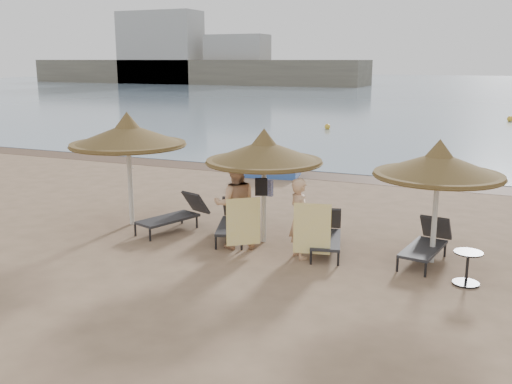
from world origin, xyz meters
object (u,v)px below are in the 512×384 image
lounger_near_right (326,233)px  person_right (300,212)px  palapa_center (264,152)px  palapa_right (439,165)px  lounger_near_left (233,220)px  lounger_far_left (176,214)px  person_left (235,197)px  pedal_boat (271,167)px  palapa_left (128,135)px  lounger_far_right (427,243)px  side_table (467,269)px

lounger_near_right → person_right: size_ratio=0.97×
palapa_center → palapa_right: (3.70, 0.09, -0.04)m
lounger_near_left → lounger_far_left: bearing=163.1°
person_left → person_right: person_left is taller
palapa_right → person_right: size_ratio=1.30×
pedal_boat → lounger_far_left: bearing=-96.5°
palapa_center → lounger_near_right: size_ratio=1.36×
lounger_far_left → lounger_near_right: size_ratio=1.03×
palapa_left → lounger_far_left: bearing=2.2°
lounger_near_right → lounger_far_right: (2.10, 0.18, 0.00)m
person_right → palapa_right: bearing=-118.9°
palapa_left → person_left: palapa_left is taller
lounger_far_right → pedal_boat: size_ratio=0.93×
person_left → palapa_left: bearing=-38.6°
person_left → person_right: bearing=149.2°
pedal_boat → person_left: bearing=-82.8°
palapa_left → palapa_right: 7.31m
side_table → lounger_near_right: bearing=162.9°
palapa_right → pedal_boat: size_ratio=1.25×
lounger_near_right → side_table: 3.09m
person_left → person_right: (1.52, -0.09, -0.15)m
palapa_left → person_right: size_ratio=1.45×
person_left → pedal_boat: 8.01m
lounger_far_left → lounger_far_right: (5.91, 0.14, -0.01)m
lounger_near_right → person_right: person_right is taller
person_right → pedal_boat: bearing=-20.2°
person_right → lounger_far_right: bearing=-115.9°
lounger_far_right → person_right: bearing=-150.6°
palapa_left → person_right: palapa_left is taller
person_left → lounger_near_left: bearing=-89.3°
lounger_far_left → lounger_near_right: 3.80m
palapa_center → pedal_boat: 7.72m
palapa_center → side_table: size_ratio=4.16×
side_table → palapa_center: bearing=168.5°
palapa_center → lounger_near_right: 2.25m
lounger_far_right → side_table: 1.38m
lounger_near_right → person_left: bearing=-176.2°
palapa_center → lounger_far_left: palapa_center is taller
palapa_center → person_left: (-0.43, -0.61, -0.93)m
person_left → lounger_near_right: bearing=170.6°
palapa_left → person_left: (3.18, -0.62, -1.12)m
person_right → palapa_center: bearing=11.8°
palapa_right → pedal_boat: palapa_right is taller
palapa_right → lounger_far_right: bearing=138.4°
palapa_left → person_left: size_ratio=1.26×
palapa_right → lounger_far_left: (-6.03, -0.03, -1.65)m
palapa_right → pedal_boat: bearing=132.0°
lounger_near_left → lounger_near_right: 2.29m
side_table → person_right: 3.41m
palapa_center → lounger_far_right: (3.58, 0.20, -1.70)m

